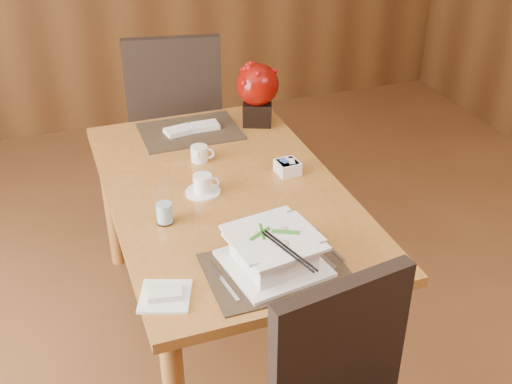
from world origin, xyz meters
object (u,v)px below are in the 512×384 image
object	(u,v)px
water_glass	(164,205)
bread_plate	(165,296)
coffee_cup	(203,185)
creamer_jug	(199,154)
sugar_caddy	(288,167)
far_chair	(175,116)
dining_table	(226,210)
soup_setting	(274,252)
berry_decor	(257,90)

from	to	relation	value
water_glass	bread_plate	size ratio (longest dim) A/B	0.96
coffee_cup	bread_plate	xyz separation A→B (m)	(-0.28, -0.56, -0.03)
water_glass	creamer_jug	size ratio (longest dim) A/B	1.60
sugar_caddy	far_chair	bearing A→B (deg)	103.14
coffee_cup	sugar_caddy	xyz separation A→B (m)	(0.37, 0.04, -0.01)
creamer_jug	dining_table	bearing A→B (deg)	-58.94
soup_setting	sugar_caddy	distance (m)	0.63
creamer_jug	bread_plate	world-z (taller)	creamer_jug
dining_table	far_chair	size ratio (longest dim) A/B	1.38
coffee_cup	water_glass	size ratio (longest dim) A/B	0.93
berry_decor	water_glass	bearing A→B (deg)	-131.17
water_glass	berry_decor	distance (m)	0.93
creamer_jug	bread_plate	xyz separation A→B (m)	(-0.34, -0.83, -0.03)
water_glass	bread_plate	world-z (taller)	water_glass
soup_setting	sugar_caddy	xyz separation A→B (m)	(0.28, 0.57, -0.03)
dining_table	sugar_caddy	xyz separation A→B (m)	(0.28, 0.04, 0.12)
soup_setting	water_glass	xyz separation A→B (m)	(-0.28, 0.38, 0.01)
water_glass	creamer_jug	distance (m)	0.48
berry_decor	bread_plate	world-z (taller)	berry_decor
dining_table	water_glass	bearing A→B (deg)	-151.00
water_glass	berry_decor	bearing A→B (deg)	48.83
water_glass	sugar_caddy	size ratio (longest dim) A/B	1.65
creamer_jug	berry_decor	xyz separation A→B (m)	(0.36, 0.28, 0.13)
creamer_jug	water_glass	bearing A→B (deg)	-96.41
soup_setting	creamer_jug	world-z (taller)	soup_setting
dining_table	bread_plate	bearing A→B (deg)	-123.33
water_glass	sugar_caddy	world-z (taller)	water_glass
berry_decor	sugar_caddy	bearing A→B (deg)	-95.61
creamer_jug	far_chair	bearing A→B (deg)	108.50
dining_table	coffee_cup	xyz separation A→B (m)	(-0.09, 0.00, 0.13)
sugar_caddy	far_chair	size ratio (longest dim) A/B	0.08
berry_decor	bread_plate	bearing A→B (deg)	-122.40
water_glass	creamer_jug	xyz separation A→B (m)	(0.24, 0.42, -0.04)
dining_table	sugar_caddy	world-z (taller)	sugar_caddy
soup_setting	water_glass	bearing A→B (deg)	118.00
soup_setting	sugar_caddy	bearing A→B (deg)	55.30
far_chair	berry_decor	bearing A→B (deg)	130.54
coffee_cup	berry_decor	distance (m)	0.70
berry_decor	far_chair	size ratio (longest dim) A/B	0.27
coffee_cup	bread_plate	bearing A→B (deg)	-116.32
dining_table	water_glass	world-z (taller)	water_glass
creamer_jug	bread_plate	distance (m)	0.89
coffee_cup	sugar_caddy	world-z (taller)	coffee_cup
dining_table	water_glass	distance (m)	0.36
sugar_caddy	bread_plate	world-z (taller)	sugar_caddy
soup_setting	far_chair	world-z (taller)	far_chair
sugar_caddy	bread_plate	xyz separation A→B (m)	(-0.65, -0.60, -0.02)
dining_table	sugar_caddy	distance (m)	0.31
soup_setting	coffee_cup	bearing A→B (deg)	91.42
dining_table	bread_plate	distance (m)	0.68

